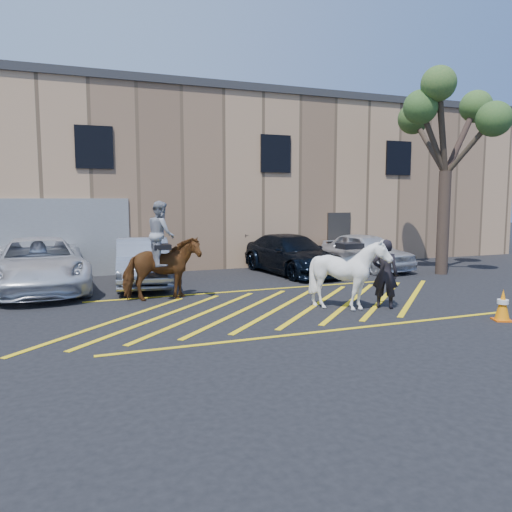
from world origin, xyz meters
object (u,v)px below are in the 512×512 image
object	(u,v)px
mounted_bay	(162,261)
saddled_white	(349,274)
car_white_pickup	(39,264)
car_silver_sedan	(143,262)
handler	(385,274)
car_white_suv	(366,251)
traffic_cone	(503,305)
tree	(447,118)
car_blue_suv	(292,254)

from	to	relation	value
mounted_bay	saddled_white	world-z (taller)	mounted_bay
car_white_pickup	car_silver_sedan	world-z (taller)	car_white_pickup
car_white_pickup	handler	bearing A→B (deg)	-37.30
car_silver_sedan	car_white_suv	xyz separation A→B (m)	(8.79, 0.42, -0.03)
traffic_cone	tree	bearing A→B (deg)	58.75
handler	tree	bearing A→B (deg)	-100.17
car_silver_sedan	saddled_white	xyz separation A→B (m)	(4.27, -5.60, 0.15)
car_white_pickup	tree	size ratio (longest dim) A/B	0.80
car_white_suv	handler	xyz separation A→B (m)	(-3.56, -6.19, 0.15)
car_silver_sedan	tree	bearing A→B (deg)	-1.77
saddled_white	traffic_cone	world-z (taller)	saddled_white
car_white_pickup	tree	xyz separation A→B (m)	(13.84, -1.65, 4.88)
mounted_bay	traffic_cone	bearing A→B (deg)	-37.20
handler	saddled_white	xyz separation A→B (m)	(-0.96, 0.17, 0.03)
car_white_pickup	saddled_white	distance (m)	9.28
car_silver_sedan	car_white_pickup	bearing A→B (deg)	-174.46
handler	tree	distance (m)	8.43
car_silver_sedan	car_white_suv	size ratio (longest dim) A/B	1.08
car_silver_sedan	car_blue_suv	world-z (taller)	car_silver_sedan
car_white_suv	saddled_white	world-z (taller)	saddled_white
car_silver_sedan	car_white_suv	distance (m)	8.80
tree	traffic_cone	bearing A→B (deg)	-121.25
car_white_suv	traffic_cone	distance (m)	8.50
car_white_pickup	mounted_bay	distance (m)	4.23
car_blue_suv	handler	world-z (taller)	handler
traffic_cone	tree	distance (m)	9.07
traffic_cone	car_blue_suv	bearing A→B (deg)	99.31
saddled_white	traffic_cone	size ratio (longest dim) A/B	2.49
car_white_suv	handler	world-z (taller)	handler
handler	saddled_white	bearing A→B (deg)	32.77
mounted_bay	tree	distance (m)	11.63
car_blue_suv	car_silver_sedan	bearing A→B (deg)	178.82
saddled_white	handler	bearing A→B (deg)	-10.00
tree	saddled_white	bearing A→B (deg)	-148.30
car_blue_suv	traffic_cone	world-z (taller)	car_blue_suv
car_white_pickup	car_white_suv	size ratio (longest dim) A/B	1.36
car_blue_suv	traffic_cone	distance (m)	8.49
saddled_white	tree	size ratio (longest dim) A/B	0.25
car_white_suv	saddled_white	bearing A→B (deg)	-134.27
car_white_suv	handler	size ratio (longest dim) A/B	2.42
car_silver_sedan	traffic_cone	bearing A→B (deg)	-41.92
mounted_bay	saddled_white	bearing A→B (deg)	-35.06
car_white_suv	tree	world-z (taller)	tree
car_white_suv	saddled_white	xyz separation A→B (m)	(-4.52, -6.02, 0.18)
car_silver_sedan	tree	world-z (taller)	tree
car_blue_suv	tree	bearing A→B (deg)	-28.37
car_white_suv	traffic_cone	xyz separation A→B (m)	(-1.84, -8.29, -0.36)
car_white_suv	mounted_bay	size ratio (longest dim) A/B	1.57
traffic_cone	handler	bearing A→B (deg)	129.31
car_white_suv	mounted_bay	distance (m)	9.22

